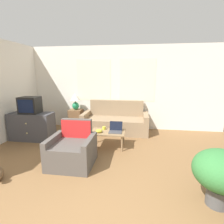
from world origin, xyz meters
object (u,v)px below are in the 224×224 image
Objects in this scene: armchair at (73,151)px; potted_plant at (221,172)px; television at (30,105)px; snack_bowl at (99,131)px; laptop at (116,130)px; couch at (115,123)px; table_lamp at (75,100)px; coffee_table at (108,133)px; cup_navy at (104,128)px.

armchair is 2.48m from potted_plant.
snack_bowl is (1.91, -0.31, -0.51)m from television.
laptop reaches higher than snack_bowl.
couch is at bearing 24.75° from television.
table_lamp reaches higher than coffee_table.
armchair is at bearing 161.13° from potted_plant.
snack_bowl is at bearing -164.31° from laptop.
cup_navy is at bearing 67.50° from armchair.
television is at bearing -126.95° from table_lamp.
snack_bowl is at bearing 141.20° from potted_plant.
table_lamp is 1.72m from cup_navy.
table_lamp is at bearing 135.34° from potted_plant.
armchair is 2.02m from television.
snack_bowl is (-0.38, -0.11, -0.01)m from laptop.
potted_plant is at bearing -43.91° from cup_navy.
couch is at bearing 121.27° from potted_plant.
cup_navy is at bearing 132.92° from coffee_table.
table_lamp is at bearing 137.85° from laptop.
potted_plant is (3.89, -1.90, -0.46)m from television.
potted_plant is at bearing -43.67° from coffee_table.
couch reaches higher than coffee_table.
coffee_table is (1.27, -1.32, -0.60)m from table_lamp.
television is at bearing 174.49° from coffee_table.
laptop is 3.50× the size of cup_navy.
television is 4.35m from potted_plant.
couch is at bearing -5.63° from table_lamp.
table_lamp is 5.95× the size of cup_navy.
potted_plant reaches higher than snack_bowl.
couch is 3.93× the size of television.
television is 0.64× the size of potted_plant.
table_lamp is 4.31m from potted_plant.
armchair is 2.42m from table_lamp.
cup_navy is at bearing -1.95° from television.
potted_plant is at bearing -44.66° from table_lamp.
snack_bowl is at bearing -9.22° from television.
laptop is at bearing 50.78° from armchair.
television reaches higher than snack_bowl.
cup_navy is 0.56× the size of snack_bowl.
cup_navy is at bearing 156.34° from laptop.
television is 0.62× the size of coffee_table.
potted_plant is (3.05, -3.02, -0.45)m from table_lamp.
armchair is at bearing -121.68° from coffee_table.
armchair is at bearing -129.22° from laptop.
armchair is at bearing -114.01° from snack_bowl.
coffee_table is 2.64× the size of laptop.
table_lamp is 3.35× the size of snack_bowl.
armchair reaches higher than laptop.
television is 1.39m from table_lamp.
couch is at bearing 97.38° from laptop.
potted_plant is (1.75, -2.89, 0.21)m from couch.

